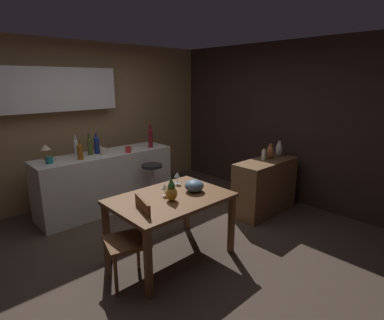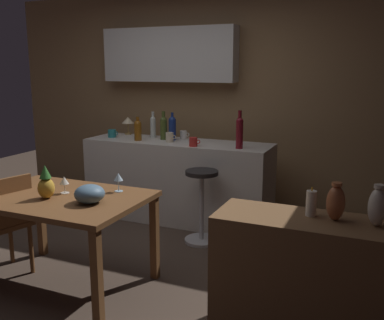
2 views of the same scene
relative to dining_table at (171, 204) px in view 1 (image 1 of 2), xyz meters
name	(u,v)px [view 1 (image 1 of 2)]	position (x,y,z in m)	size (l,w,h in m)	color
ground_plane	(156,241)	(0.07, 0.40, -0.65)	(9.00, 9.00, 0.00)	#47382D
wall_kitchen_back	(74,116)	(0.01, 2.47, 0.76)	(5.20, 0.33, 2.60)	#9E7A51
wall_side_right	(259,120)	(2.62, 0.70, 0.65)	(0.10, 4.40, 2.60)	#33231E
dining_table	(171,204)	(0.00, 0.00, 0.00)	(1.28, 0.89, 0.74)	brown
kitchen_counter	(107,181)	(0.14, 1.78, -0.20)	(2.10, 0.60, 0.90)	silver
sideboard_cabinet	(265,186)	(1.85, 0.00, -0.24)	(1.10, 0.44, 0.82)	brown
chair_near_window	(133,237)	(-0.54, -0.07, -0.17)	(0.49, 0.49, 0.86)	brown
bar_stool	(153,185)	(0.65, 1.26, -0.26)	(0.34, 0.34, 0.73)	#262323
wine_glass_left	(177,175)	(0.34, 0.28, 0.20)	(0.07, 0.07, 0.15)	silver
wine_glass_right	(165,187)	(-0.02, 0.07, 0.18)	(0.07, 0.07, 0.13)	silver
pineapple_centerpiece	(171,191)	(-0.06, -0.09, 0.20)	(0.12, 0.12, 0.26)	gold
fruit_bowl	(194,186)	(0.31, -0.06, 0.15)	(0.22, 0.22, 0.13)	slate
wine_bottle_ruby	(150,137)	(0.90, 1.63, 0.42)	(0.07, 0.07, 0.38)	maroon
wine_bottle_clear	(76,146)	(-0.23, 1.91, 0.39)	(0.06, 0.06, 0.30)	silver
wine_bottle_olive	(90,145)	(-0.05, 1.83, 0.39)	(0.08, 0.08, 0.32)	#475623
wine_bottle_cobalt	(97,144)	(0.06, 1.83, 0.39)	(0.08, 0.08, 0.31)	navy
wine_bottle_amber	(80,151)	(-0.28, 1.65, 0.37)	(0.08, 0.08, 0.27)	#8C5114
cup_red	(128,150)	(0.43, 1.56, 0.29)	(0.12, 0.08, 0.09)	red
cup_teal	(49,160)	(-0.68, 1.73, 0.29)	(0.13, 0.09, 0.09)	teal
cup_white	(98,148)	(0.13, 1.97, 0.29)	(0.11, 0.08, 0.09)	white
cup_cream	(103,151)	(0.09, 1.70, 0.30)	(0.12, 0.09, 0.11)	beige
counter_lamp	(45,148)	(-0.63, 2.01, 0.41)	(0.15, 0.15, 0.21)	#A58447
pillar_candle_tall	(264,155)	(1.86, 0.06, 0.25)	(0.06, 0.06, 0.18)	white
vase_copper	(270,152)	(2.00, 0.03, 0.27)	(0.11, 0.11, 0.23)	#B26038
vase_ceramic_ivory	(279,149)	(2.22, 0.02, 0.28)	(0.10, 0.10, 0.24)	beige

